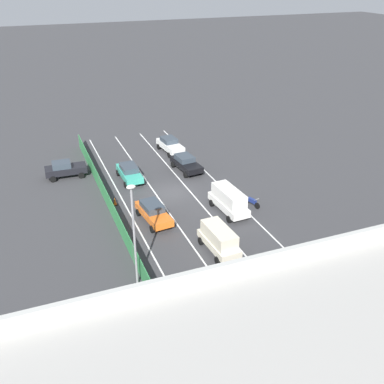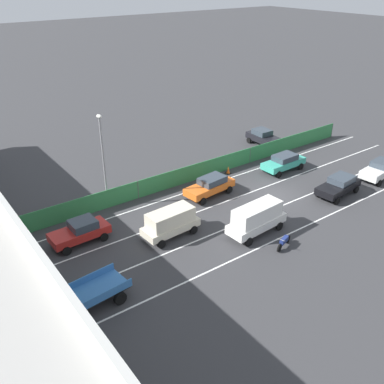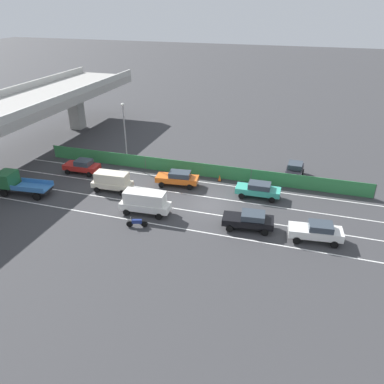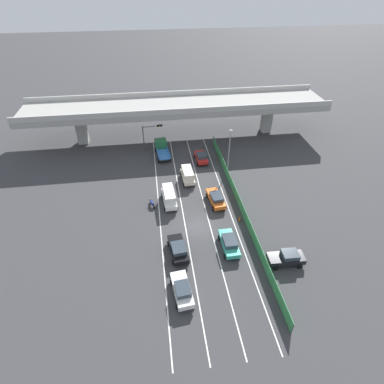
{
  "view_description": "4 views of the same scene",
  "coord_description": "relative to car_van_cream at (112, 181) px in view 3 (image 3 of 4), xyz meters",
  "views": [
    {
      "loc": [
        12.67,
        37.32,
        20.0
      ],
      "look_at": [
        -0.92,
        2.84,
        1.21
      ],
      "focal_mm": 41.88,
      "sensor_mm": 36.0,
      "label": 1
    },
    {
      "loc": [
        -22.74,
        25.63,
        17.66
      ],
      "look_at": [
        2.4,
        7.28,
        1.52
      ],
      "focal_mm": 40.6,
      "sensor_mm": 36.0,
      "label": 2
    },
    {
      "loc": [
        -32.5,
        -8.28,
        18.68
      ],
      "look_at": [
        -0.84,
        1.64,
        1.67
      ],
      "focal_mm": 35.41,
      "sensor_mm": 36.0,
      "label": 3
    },
    {
      "loc": [
        -5.01,
        -30.16,
        28.74
      ],
      "look_at": [
        -0.12,
        4.79,
        2.29
      ],
      "focal_mm": 28.97,
      "sensor_mm": 36.0,
      "label": 4
    }
  ],
  "objects": [
    {
      "name": "flatbed_truck_blue",
      "position": [
        -3.61,
        9.47,
        0.03
      ],
      "size": [
        2.75,
        5.8,
        2.37
      ],
      "color": "black",
      "rests_on": "ground"
    },
    {
      "name": "car_sedan_white",
      "position": [
        -3.32,
        -21.25,
        -0.27
      ],
      "size": [
        2.34,
        4.66,
        1.71
      ],
      "color": "white",
      "rests_on": "ground"
    },
    {
      "name": "car_sedan_red",
      "position": [
        3.13,
        5.66,
        -0.29
      ],
      "size": [
        2.11,
        4.25,
        1.68
      ],
      "color": "red",
      "rests_on": "ground"
    },
    {
      "name": "parked_sedan_dark",
      "position": [
        9.3,
        -18.57,
        -0.26
      ],
      "size": [
        4.29,
        2.16,
        1.72
      ],
      "color": "black",
      "rests_on": "ground"
    },
    {
      "name": "traffic_cone",
      "position": [
        5.85,
        -10.52,
        -0.85
      ],
      "size": [
        0.47,
        0.47,
        0.75
      ],
      "color": "orange",
      "rests_on": "ground"
    },
    {
      "name": "lane_line_mid_left",
      "position": [
        -1.7,
        -7.49,
        -1.2
      ],
      "size": [
        0.14,
        42.91,
        0.01
      ],
      "primitive_type": "cube",
      "color": "silver",
      "rests_on": "ground"
    },
    {
      "name": "motorcycle",
      "position": [
        -5.96,
        -5.63,
        -0.74
      ],
      "size": [
        0.81,
        1.89,
        0.93
      ],
      "color": "black",
      "rests_on": "ground"
    },
    {
      "name": "car_van_white",
      "position": [
        -3.41,
        -5.37,
        0.09
      ],
      "size": [
        2.17,
        4.95,
        2.3
      ],
      "color": "silver",
      "rests_on": "ground"
    },
    {
      "name": "lane_line_right_edge",
      "position": [
        4.96,
        -7.49,
        -1.2
      ],
      "size": [
        0.14,
        42.91,
        0.01
      ],
      "primitive_type": "cube",
      "color": "silver",
      "rests_on": "ground"
    },
    {
      "name": "street_lamp",
      "position": [
        7.0,
        1.66,
        3.48
      ],
      "size": [
        0.6,
        0.36,
        7.79
      ],
      "color": "gray",
      "rests_on": "ground"
    },
    {
      "name": "green_fence",
      "position": [
        6.55,
        -7.49,
        -0.39
      ],
      "size": [
        0.1,
        39.01,
        1.62
      ],
      "color": "#338447",
      "rests_on": "ground"
    },
    {
      "name": "ground_plane",
      "position": [
        -0.03,
        -10.95,
        -1.2
      ],
      "size": [
        300.0,
        300.0,
        0.0
      ],
      "primitive_type": "plane",
      "color": "#38383A"
    },
    {
      "name": "car_van_cream",
      "position": [
        0.0,
        0.0,
        0.0
      ],
      "size": [
        2.13,
        4.39,
        2.11
      ],
      "color": "beige",
      "rests_on": "ground"
    },
    {
      "name": "lane_line_mid_right",
      "position": [
        1.63,
        -7.49,
        -1.2
      ],
      "size": [
        0.14,
        42.91,
        0.01
      ],
      "primitive_type": "cube",
      "color": "silver",
      "rests_on": "ground"
    },
    {
      "name": "car_taxi_orange",
      "position": [
        3.35,
        -6.34,
        -0.28
      ],
      "size": [
        2.33,
        4.84,
        1.66
      ],
      "color": "orange",
      "rests_on": "ground"
    },
    {
      "name": "lane_line_left_edge",
      "position": [
        -5.03,
        -7.49,
        -1.2
      ],
      "size": [
        0.14,
        42.91,
        0.01
      ],
      "primitive_type": "cube",
      "color": "silver",
      "rests_on": "ground"
    },
    {
      "name": "car_taxi_teal",
      "position": [
        3.19,
        -15.3,
        -0.29
      ],
      "size": [
        2.03,
        4.63,
        1.63
      ],
      "color": "teal",
      "rests_on": "ground"
    },
    {
      "name": "car_sedan_black",
      "position": [
        -3.14,
        -15.43,
        -0.29
      ],
      "size": [
        2.44,
        4.74,
        1.63
      ],
      "color": "black",
      "rests_on": "ground"
    }
  ]
}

